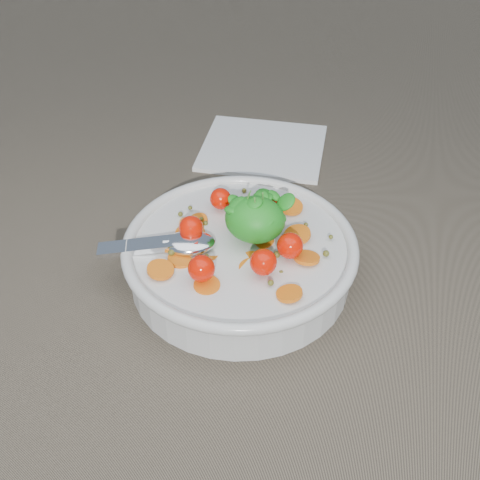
# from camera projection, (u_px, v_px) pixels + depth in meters

# --- Properties ---
(ground) EXTENTS (6.00, 6.00, 0.00)m
(ground) POSITION_uv_depth(u_px,v_px,m) (216.00, 271.00, 0.63)
(ground) COLOR #776955
(ground) RESTS_ON ground
(bowl) EXTENTS (0.25, 0.23, 0.10)m
(bowl) POSITION_uv_depth(u_px,v_px,m) (240.00, 256.00, 0.60)
(bowl) COLOR silver
(bowl) RESTS_ON ground
(napkin) EXTENTS (0.17, 0.15, 0.01)m
(napkin) POSITION_uv_depth(u_px,v_px,m) (263.00, 148.00, 0.81)
(napkin) COLOR white
(napkin) RESTS_ON ground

